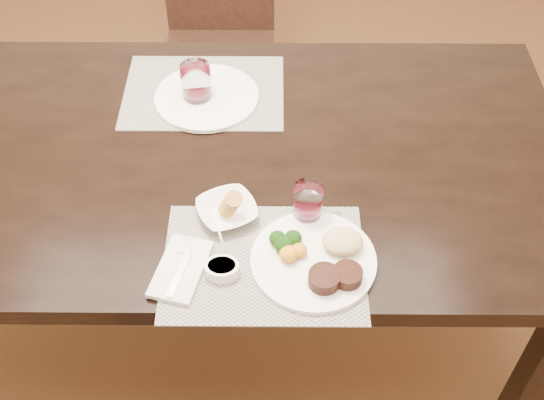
{
  "coord_description": "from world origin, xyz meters",
  "views": [
    {
      "loc": [
        0.22,
        -1.31,
        2.0
      ],
      "look_at": [
        0.21,
        -0.23,
        0.82
      ],
      "focal_mm": 45.0,
      "sensor_mm": 36.0,
      "label": 1
    }
  ],
  "objects_px": {
    "chair_far": "(220,31)",
    "dinner_plate": "(320,259)",
    "steak_knife": "(344,261)",
    "far_plate": "(207,97)",
    "cracker_bowl": "(227,210)",
    "wine_glass_near": "(308,204)"
  },
  "relations": [
    {
      "from": "chair_far",
      "to": "steak_knife",
      "type": "relative_size",
      "value": 3.89
    },
    {
      "from": "cracker_bowl",
      "to": "far_plate",
      "type": "height_order",
      "value": "cracker_bowl"
    },
    {
      "from": "chair_far",
      "to": "cracker_bowl",
      "type": "distance_m",
      "value": 1.19
    },
    {
      "from": "steak_knife",
      "to": "cracker_bowl",
      "type": "relative_size",
      "value": 1.26
    },
    {
      "from": "steak_knife",
      "to": "chair_far",
      "type": "bearing_deg",
      "value": 100.61
    },
    {
      "from": "dinner_plate",
      "to": "steak_knife",
      "type": "distance_m",
      "value": 0.06
    },
    {
      "from": "far_plate",
      "to": "chair_far",
      "type": "bearing_deg",
      "value": 91.59
    },
    {
      "from": "cracker_bowl",
      "to": "dinner_plate",
      "type": "bearing_deg",
      "value": -33.18
    },
    {
      "from": "far_plate",
      "to": "wine_glass_near",
      "type": "bearing_deg",
      "value": -58.1
    },
    {
      "from": "far_plate",
      "to": "steak_knife",
      "type": "bearing_deg",
      "value": -58.67
    },
    {
      "from": "wine_glass_near",
      "to": "cracker_bowl",
      "type": "bearing_deg",
      "value": 180.0
    },
    {
      "from": "chair_far",
      "to": "steak_knife",
      "type": "distance_m",
      "value": 1.37
    },
    {
      "from": "dinner_plate",
      "to": "chair_far",
      "type": "bearing_deg",
      "value": 121.24
    },
    {
      "from": "chair_far",
      "to": "far_plate",
      "type": "height_order",
      "value": "chair_far"
    },
    {
      "from": "wine_glass_near",
      "to": "far_plate",
      "type": "height_order",
      "value": "wine_glass_near"
    },
    {
      "from": "wine_glass_near",
      "to": "far_plate",
      "type": "distance_m",
      "value": 0.52
    },
    {
      "from": "steak_knife",
      "to": "far_plate",
      "type": "distance_m",
      "value": 0.68
    },
    {
      "from": "chair_far",
      "to": "dinner_plate",
      "type": "bearing_deg",
      "value": -76.24
    },
    {
      "from": "steak_knife",
      "to": "wine_glass_near",
      "type": "distance_m",
      "value": 0.16
    },
    {
      "from": "cracker_bowl",
      "to": "far_plate",
      "type": "distance_m",
      "value": 0.45
    },
    {
      "from": "dinner_plate",
      "to": "cracker_bowl",
      "type": "distance_m",
      "value": 0.26
    },
    {
      "from": "steak_knife",
      "to": "cracker_bowl",
      "type": "distance_m",
      "value": 0.31
    }
  ]
}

